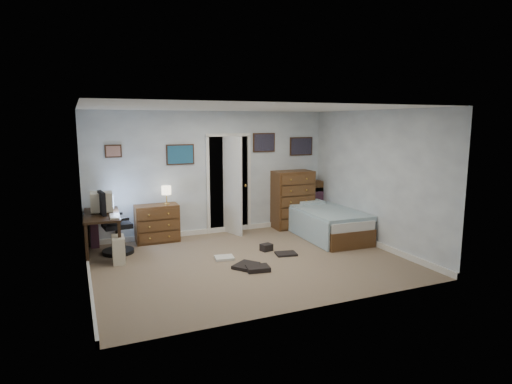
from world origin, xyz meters
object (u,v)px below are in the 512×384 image
at_px(office_chair, 113,230).
at_px(tall_dresser, 292,199).
at_px(computer_desk, 97,224).
at_px(low_dresser, 157,223).
at_px(bed, 327,223).

height_order(office_chair, tall_dresser, tall_dresser).
relative_size(computer_desk, low_dresser, 1.58).
bearing_deg(tall_dresser, office_chair, -171.79).
bearing_deg(bed, tall_dresser, 106.42).
xyz_separation_m(computer_desk, bed, (4.27, -0.57, -0.26)).
relative_size(office_chair, bed, 0.58).
relative_size(computer_desk, bed, 0.67).
xyz_separation_m(office_chair, bed, (4.01, -0.53, -0.14)).
xyz_separation_m(office_chair, low_dresser, (0.84, 0.48, -0.07)).
xyz_separation_m(low_dresser, bed, (3.17, -1.01, -0.07)).
bearing_deg(bed, office_chair, 174.39).
distance_m(low_dresser, tall_dresser, 2.93).
xyz_separation_m(low_dresser, tall_dresser, (2.92, -0.02, 0.26)).
xyz_separation_m(computer_desk, tall_dresser, (4.02, 0.42, 0.06)).
bearing_deg(computer_desk, bed, -4.93).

